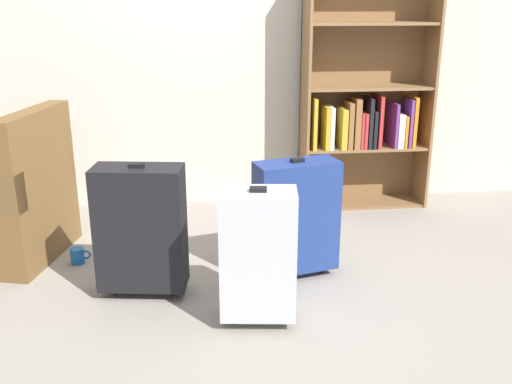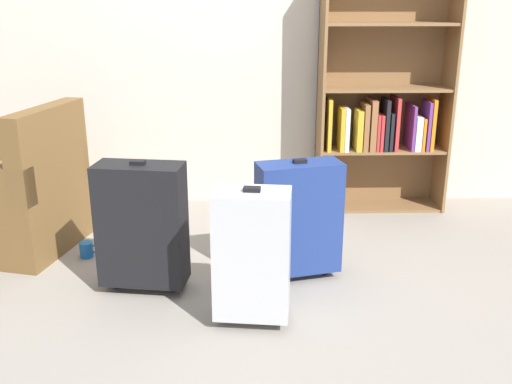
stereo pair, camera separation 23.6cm
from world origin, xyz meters
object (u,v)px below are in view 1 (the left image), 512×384
(armchair, at_px, (3,206))
(suitcase_silver, at_px, (258,254))
(mug, at_px, (78,256))
(bookshelf, at_px, (365,97))
(suitcase_navy_blue, at_px, (296,216))
(suitcase_black, at_px, (141,228))

(armchair, xyz_separation_m, suitcase_silver, (1.43, -0.93, 0.04))
(mug, bearing_deg, armchair, 159.37)
(bookshelf, xyz_separation_m, suitcase_navy_blue, (-0.70, -1.18, -0.45))
(mug, xyz_separation_m, suitcase_silver, (0.99, -0.77, 0.31))
(bookshelf, height_order, suitcase_silver, bookshelf)
(bookshelf, relative_size, suitcase_black, 2.44)
(suitcase_black, bearing_deg, mug, 135.16)
(suitcase_navy_blue, bearing_deg, bookshelf, 59.20)
(bookshelf, height_order, suitcase_black, bookshelf)
(armchair, distance_m, suitcase_black, 1.04)
(armchair, height_order, suitcase_silver, armchair)
(suitcase_navy_blue, bearing_deg, suitcase_black, -171.69)
(mug, relative_size, suitcase_silver, 0.17)
(mug, relative_size, suitcase_black, 0.17)
(suitcase_silver, bearing_deg, bookshelf, 59.65)
(armchair, relative_size, suitcase_navy_blue, 1.31)
(suitcase_black, bearing_deg, armchair, 145.83)
(armchair, relative_size, suitcase_silver, 1.31)
(suitcase_silver, bearing_deg, suitcase_navy_blue, 60.79)
(suitcase_navy_blue, xyz_separation_m, suitcase_silver, (-0.26, -0.47, -0.00))
(mug, distance_m, suitcase_silver, 1.29)
(mug, height_order, suitcase_black, suitcase_black)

